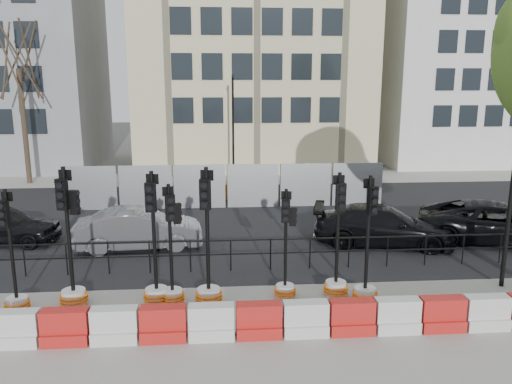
{
  "coord_description": "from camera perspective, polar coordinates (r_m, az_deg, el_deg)",
  "views": [
    {
      "loc": [
        -0.3,
        -12.98,
        5.57
      ],
      "look_at": [
        0.89,
        3.0,
        2.04
      ],
      "focal_mm": 35.0,
      "sensor_mm": 36.0,
      "label": 1
    }
  ],
  "objects": [
    {
      "name": "building_white",
      "position": [
        39.09,
        22.84,
        15.04
      ],
      "size": [
        12.0,
        9.06,
        16.0
      ],
      "color": "silver",
      "rests_on": "ground"
    },
    {
      "name": "traffic_signal_b",
      "position": [
        13.49,
        -20.28,
        -8.84
      ],
      "size": [
        0.71,
        0.71,
        3.6
      ],
      "rotation": [
        0.0,
        0.0,
        -0.23
      ],
      "color": "silver",
      "rests_on": "ground"
    },
    {
      "name": "sidewalk_far",
      "position": [
        29.51,
        -3.6,
        1.52
      ],
      "size": [
        40.0,
        4.0,
        0.02
      ],
      "primitive_type": "cube",
      "color": "gray",
      "rests_on": "ground"
    },
    {
      "name": "traffic_signal_h",
      "position": [
        13.23,
        12.46,
        -9.54
      ],
      "size": [
        0.66,
        0.66,
        3.35
      ],
      "rotation": [
        0.0,
        0.0,
        0.31
      ],
      "color": "silver",
      "rests_on": "ground"
    },
    {
      "name": "road",
      "position": [
        20.74,
        -3.29,
        -3.15
      ],
      "size": [
        40.0,
        14.0,
        0.03
      ],
      "primitive_type": "cube",
      "color": "black",
      "rests_on": "ground"
    },
    {
      "name": "car_b",
      "position": [
        17.46,
        -13.22,
        -4.14
      ],
      "size": [
        2.2,
        4.48,
        1.39
      ],
      "primitive_type": "imported",
      "rotation": [
        0.0,
        0.0,
        1.66
      ],
      "color": "#4D4D52",
      "rests_on": "ground"
    },
    {
      "name": "traffic_signal_f",
      "position": [
        13.23,
        3.39,
        -9.2
      ],
      "size": [
        0.58,
        0.58,
        2.95
      ],
      "rotation": [
        0.0,
        0.0,
        -0.19
      ],
      "color": "silver",
      "rests_on": "ground"
    },
    {
      "name": "sidewalk_near",
      "position": [
        11.43,
        -2.33,
        -16.71
      ],
      "size": [
        40.0,
        6.0,
        0.02
      ],
      "primitive_type": "cube",
      "color": "gray",
      "rests_on": "ground"
    },
    {
      "name": "kerb_railing",
      "position": [
        15.0,
        -2.91,
        -6.61
      ],
      "size": [
        18.0,
        0.04,
        1.0
      ],
      "color": "black",
      "rests_on": "ground"
    },
    {
      "name": "building_grey",
      "position": [
        37.58,
        -26.4,
        13.34
      ],
      "size": [
        11.0,
        9.06,
        14.0
      ],
      "color": "gray",
      "rests_on": "ground"
    },
    {
      "name": "traffic_signal_c",
      "position": [
        13.12,
        -11.39,
        -9.56
      ],
      "size": [
        0.68,
        0.68,
        3.47
      ],
      "rotation": [
        0.0,
        0.0,
        -0.18
      ],
      "color": "silver",
      "rests_on": "ground"
    },
    {
      "name": "barrier_row",
      "position": [
        11.44,
        -2.38,
        -14.67
      ],
      "size": [
        16.75,
        0.5,
        0.8
      ],
      "color": "red",
      "rests_on": "ground"
    },
    {
      "name": "car_c",
      "position": [
        17.95,
        14.31,
        -3.75
      ],
      "size": [
        4.26,
        5.74,
        1.39
      ],
      "primitive_type": "imported",
      "rotation": [
        0.0,
        0.0,
        1.32
      ],
      "color": "black",
      "rests_on": "ground"
    },
    {
      "name": "tree_bare_far",
      "position": [
        30.45,
        -25.57,
        13.27
      ],
      "size": [
        2.0,
        2.0,
        9.0
      ],
      "color": "#473828",
      "rests_on": "ground"
    },
    {
      "name": "lamp_post_far",
      "position": [
        28.07,
        -2.64,
        7.6
      ],
      "size": [
        0.12,
        0.56,
        6.0
      ],
      "color": "black",
      "rests_on": "ground"
    },
    {
      "name": "car_d",
      "position": [
        19.54,
        25.95,
        -3.2
      ],
      "size": [
        5.55,
        6.74,
        1.47
      ],
      "primitive_type": "imported",
      "rotation": [
        0.0,
        0.0,
        1.26
      ],
      "color": "black",
      "rests_on": "ground"
    },
    {
      "name": "traffic_signal_g",
      "position": [
        13.49,
        9.18,
        -8.97
      ],
      "size": [
        0.66,
        0.66,
        3.35
      ],
      "rotation": [
        0.0,
        0.0,
        0.1
      ],
      "color": "silver",
      "rests_on": "ground"
    },
    {
      "name": "building_cream",
      "position": [
        35.21,
        -0.52,
        18.0
      ],
      "size": [
        15.0,
        10.06,
        18.0
      ],
      "color": "#C5BC90",
      "rests_on": "ground"
    },
    {
      "name": "traffic_signal_e",
      "position": [
        12.88,
        -5.48,
        -9.68
      ],
      "size": [
        0.7,
        0.7,
        3.58
      ],
      "rotation": [
        0.0,
        0.0,
        -0.24
      ],
      "color": "silver",
      "rests_on": "ground"
    },
    {
      "name": "heras_fencing",
      "position": [
        23.21,
        -4.64,
        0.29
      ],
      "size": [
        14.33,
        1.72,
        2.0
      ],
      "color": "#989AA0",
      "rests_on": "ground"
    },
    {
      "name": "traffic_signal_d",
      "position": [
        13.04,
        -9.54,
        -9.47
      ],
      "size": [
        0.62,
        0.62,
        3.15
      ],
      "rotation": [
        0.0,
        0.0,
        0.33
      ],
      "color": "silver",
      "rests_on": "ground"
    },
    {
      "name": "ground",
      "position": [
        14.13,
        -2.76,
        -10.83
      ],
      "size": [
        120.0,
        120.0,
        0.0
      ],
      "primitive_type": "plane",
      "color": "#51514C",
      "rests_on": "ground"
    },
    {
      "name": "traffic_signal_a",
      "position": [
        13.81,
        -25.83,
        -9.8
      ],
      "size": [
        0.61,
        0.61,
        3.12
      ],
      "rotation": [
        0.0,
        0.0,
        -0.24
      ],
      "color": "silver",
      "rests_on": "ground"
    }
  ]
}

